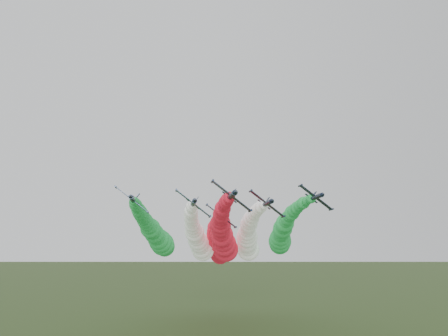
{
  "coord_description": "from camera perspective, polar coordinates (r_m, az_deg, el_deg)",
  "views": [
    {
      "loc": [
        -12.41,
        -97.63,
        24.15
      ],
      "look_at": [
        0.47,
        2.38,
        43.37
      ],
      "focal_mm": 35.0,
      "sensor_mm": 36.0,
      "label": 1
    }
  ],
  "objects": [
    {
      "name": "jet_inner_right",
      "position": [
        146.03,
        3.18,
        -9.09
      ],
      "size": [
        15.56,
        74.24,
        17.22
      ],
      "rotation": [
        0.0,
        0.65,
        0.0
      ],
      "color": "black",
      "rests_on": "ground"
    },
    {
      "name": "jet_outer_left",
      "position": [
        150.95,
        -8.84,
        -8.72
      ],
      "size": [
        15.23,
        73.9,
        16.88
      ],
      "rotation": [
        0.0,
        0.65,
        0.0
      ],
      "color": "black",
      "rests_on": "ground"
    },
    {
      "name": "jet_outer_right",
      "position": [
        155.73,
        7.64,
        -8.48
      ],
      "size": [
        15.48,
        74.16,
        17.13
      ],
      "rotation": [
        0.0,
        0.65,
        0.0
      ],
      "color": "black",
      "rests_on": "ground"
    },
    {
      "name": "jet_trail",
      "position": [
        161.36,
        -0.87,
        -9.96
      ],
      "size": [
        15.5,
        74.18,
        17.16
      ],
      "rotation": [
        0.0,
        0.65,
        0.0
      ],
      "color": "black",
      "rests_on": "ground"
    },
    {
      "name": "jet_inner_left",
      "position": [
        145.23,
        -3.4,
        -9.27
      ],
      "size": [
        15.42,
        74.1,
        17.07
      ],
      "rotation": [
        0.0,
        0.65,
        0.0
      ],
      "color": "black",
      "rests_on": "ground"
    },
    {
      "name": "jet_lead",
      "position": [
        133.94,
        -0.1,
        -9.05
      ],
      "size": [
        15.71,
        74.39,
        17.36
      ],
      "rotation": [
        0.0,
        0.65,
        0.0
      ],
      "color": "black",
      "rests_on": "ground"
    }
  ]
}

